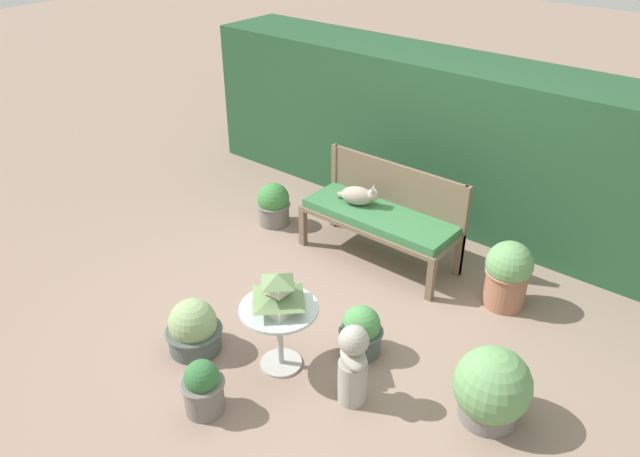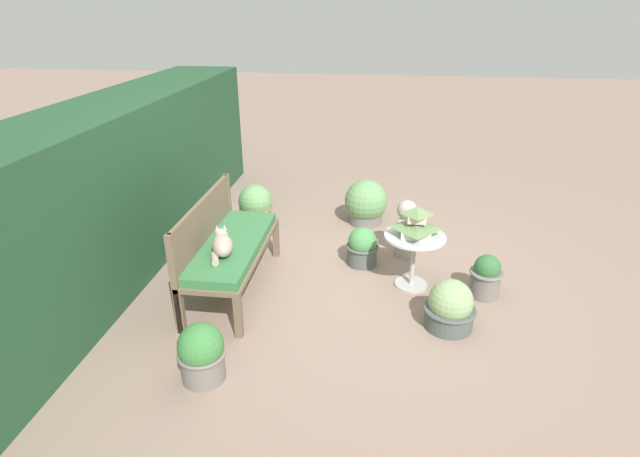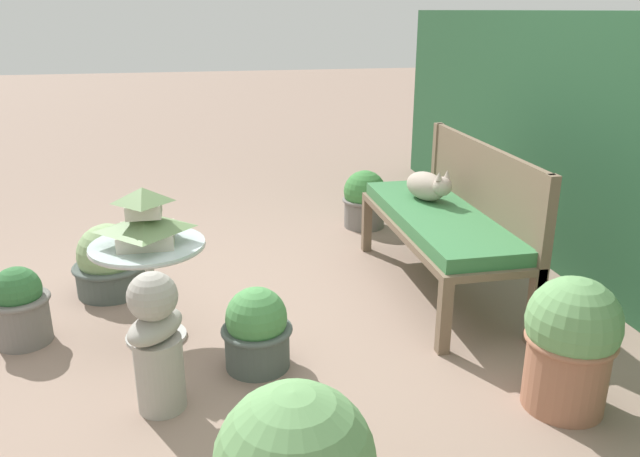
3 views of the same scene
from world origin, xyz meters
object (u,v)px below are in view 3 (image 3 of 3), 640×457
at_px(pagoda_birdhouse, 145,220).
at_px(potted_plant_bench_left, 257,330).
at_px(garden_bench, 439,224).
at_px(patio_table, 149,265).
at_px(garden_bust, 157,341).
at_px(potted_plant_path_edge, 110,263).
at_px(cat, 428,186).
at_px(potted_plant_patio_mid, 365,200).
at_px(potted_plant_bench_right, 20,307).
at_px(potted_plant_hedge_corner, 570,342).

xyz_separation_m(pagoda_birdhouse, potted_plant_bench_left, (0.37, 0.50, -0.47)).
xyz_separation_m(garden_bench, patio_table, (0.29, -1.67, -0.01)).
distance_m(garden_bench, potted_plant_bench_left, 1.36).
height_order(pagoda_birdhouse, potted_plant_bench_left, pagoda_birdhouse).
height_order(garden_bench, garden_bust, garden_bust).
height_order(potted_plant_bench_left, potted_plant_path_edge, potted_plant_path_edge).
distance_m(cat, patio_table, 1.77).
xyz_separation_m(pagoda_birdhouse, potted_plant_patio_mid, (-1.52, 1.54, -0.44)).
bearing_deg(potted_plant_bench_right, potted_plant_bench_left, 67.98).
bearing_deg(patio_table, potted_plant_bench_right, -98.22).
relative_size(patio_table, garden_bust, 0.91).
xyz_separation_m(potted_plant_hedge_corner, potted_plant_bench_left, (-0.58, -1.27, -0.12)).
relative_size(garden_bench, potted_plant_path_edge, 3.40).
xyz_separation_m(patio_table, garden_bust, (0.63, 0.06, -0.09)).
height_order(potted_plant_hedge_corner, potted_plant_patio_mid, potted_plant_hedge_corner).
xyz_separation_m(pagoda_birdhouse, potted_plant_hedge_corner, (0.96, 1.77, -0.35)).
height_order(pagoda_birdhouse, garden_bust, pagoda_birdhouse).
bearing_deg(garden_bust, potted_plant_path_edge, -129.07).
bearing_deg(potted_plant_path_edge, potted_plant_bench_left, 37.84).
distance_m(pagoda_birdhouse, potted_plant_hedge_corner, 2.04).
distance_m(potted_plant_hedge_corner, potted_plant_path_edge, 2.60).
bearing_deg(garden_bust, garden_bench, 155.22).
height_order(garden_bust, potted_plant_bench_left, garden_bust).
bearing_deg(garden_bust, cat, 161.18).
xyz_separation_m(potted_plant_path_edge, potted_plant_patio_mid, (-0.88, 1.83, 0.03)).
relative_size(pagoda_birdhouse, potted_plant_path_edge, 0.82).
relative_size(garden_bust, potted_plant_bench_left, 1.56).
xyz_separation_m(potted_plant_hedge_corner, potted_plant_patio_mid, (-2.48, -0.22, -0.09)).
xyz_separation_m(garden_bench, potted_plant_patio_mid, (-1.23, -0.12, -0.21)).
height_order(patio_table, garden_bust, garden_bust).
bearing_deg(potted_plant_path_edge, cat, 86.91).
distance_m(patio_table, garden_bust, 0.63).
height_order(garden_bench, potted_plant_patio_mid, garden_bench).
bearing_deg(potted_plant_path_edge, patio_table, 24.32).
distance_m(potted_plant_hedge_corner, potted_plant_bench_right, 2.65).
relative_size(cat, patio_table, 0.75).
xyz_separation_m(garden_bust, potted_plant_patio_mid, (-2.14, 1.49, -0.10)).
height_order(cat, potted_plant_hedge_corner, cat).
relative_size(pagoda_birdhouse, garden_bust, 0.57).
bearing_deg(potted_plant_bench_left, garden_bust, -60.44).
relative_size(garden_bench, potted_plant_bench_right, 3.61).
xyz_separation_m(patio_table, potted_plant_bench_left, (0.37, 0.50, -0.22)).
bearing_deg(garden_bench, potted_plant_hedge_corner, 4.64).
xyz_separation_m(garden_bench, potted_plant_path_edge, (-0.35, -1.95, -0.24)).
relative_size(pagoda_birdhouse, potted_plant_hedge_corner, 0.60).
distance_m(potted_plant_path_edge, potted_plant_bench_right, 0.66).
relative_size(patio_table, potted_plant_bench_left, 1.41).
bearing_deg(garden_bench, potted_plant_patio_mid, -174.36).
xyz_separation_m(patio_table, potted_plant_patio_mid, (-1.52, 1.54, -0.20)).
height_order(garden_bust, potted_plant_bench_right, garden_bust).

